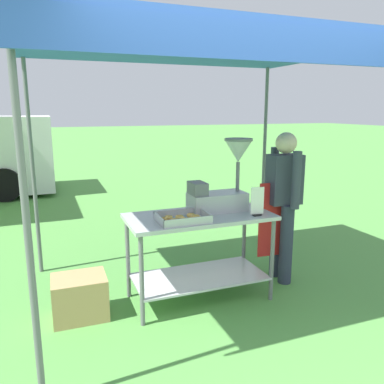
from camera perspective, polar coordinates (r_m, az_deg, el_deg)
The scene contains 8 objects.
ground_plane at distance 8.70m, azimuth -11.21°, elevation -0.38°, with size 70.00×70.00×0.00m, color #519342.
stall_canopy at distance 3.68m, azimuth 0.61°, elevation 19.79°, with size 3.13×2.42×2.42m.
donut_cart at distance 3.76m, azimuth 1.10°, elevation -6.85°, with size 1.39×0.67×0.86m.
donut_tray at distance 3.48m, azimuth -1.38°, elevation -3.97°, with size 0.45×0.33×0.07m.
donut_fryer at distance 3.82m, azimuth 4.56°, elevation 1.26°, with size 0.64×0.28×0.71m.
menu_sign at distance 3.69m, azimuth 9.56°, elevation -1.67°, with size 0.13×0.05×0.27m.
vendor at distance 4.23m, azimuth 13.20°, elevation -1.06°, with size 0.46×0.53×1.61m.
supply_crate at distance 3.74m, azimuth -16.15°, elevation -14.60°, with size 0.48×0.39×0.38m.
Camera 1 is at (-1.42, -2.38, 1.84)m, focal length 36.31 mm.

